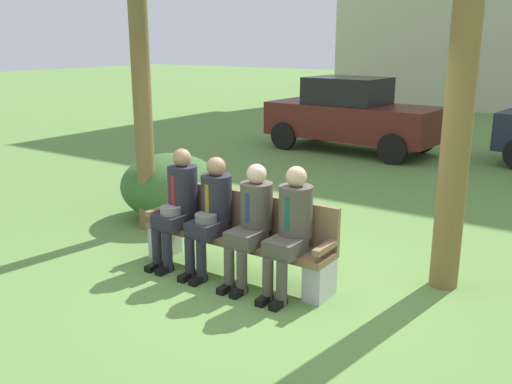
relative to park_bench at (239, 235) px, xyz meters
The scene contains 8 objects.
ground_plane 0.58m from the park_bench, 17.30° to the right, with size 80.00×80.00×0.00m, color #5D863F.
park_bench is the anchor object (origin of this frame).
seated_man_leftmost 0.82m from the park_bench, 169.99° to the right, with size 0.34×0.72×1.32m.
seated_man_centerleft 0.41m from the park_bench, 152.59° to the right, with size 0.34×0.72×1.28m.
seated_man_centerright 0.41m from the park_bench, 26.44° to the right, with size 0.34×0.72×1.27m.
seated_man_rightmost 0.81m from the park_bench, ahead, with size 0.34×0.72×1.31m.
shrub_near_bench 2.25m from the park_bench, 151.31° to the left, with size 1.50×1.38×0.94m, color #37602C.
parked_car_near 7.52m from the park_bench, 105.91° to the left, with size 3.98×1.88×1.68m.
Camera 1 is at (3.09, -4.62, 2.50)m, focal length 39.82 mm.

